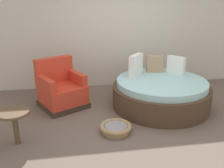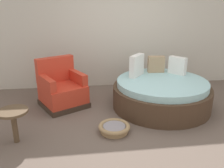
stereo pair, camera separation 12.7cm
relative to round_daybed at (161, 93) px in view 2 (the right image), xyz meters
The scene contains 6 objects.
ground_plane 0.90m from the round_daybed, 133.81° to the right, with size 8.00×8.00×0.02m, color #66564C.
back_wall 2.04m from the round_daybed, 112.14° to the left, with size 8.00×0.12×3.18m, color beige.
round_daybed is the anchor object (origin of this frame).
red_armchair 1.97m from the round_daybed, behind, with size 1.08×1.08×0.94m.
pet_basket 1.38m from the round_daybed, 140.23° to the right, with size 0.51×0.51×0.13m.
side_table 2.72m from the round_daybed, 159.09° to the right, with size 0.44×0.44×0.52m.
Camera 2 is at (-0.93, -3.64, 2.01)m, focal length 38.69 mm.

